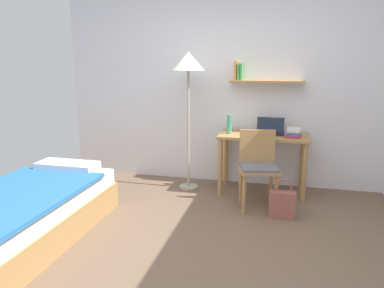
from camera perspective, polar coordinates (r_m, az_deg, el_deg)
name	(u,v)px	position (r m, az deg, el deg)	size (l,w,h in m)	color
ground_plane	(189,254)	(3.26, -0.40, -16.83)	(5.28, 5.28, 0.00)	brown
wall_back	(227,86)	(4.83, 5.55, 9.11)	(4.40, 0.27, 2.60)	white
bed	(20,218)	(3.67, -25.42, -10.46)	(0.96, 2.07, 0.54)	#B2844C
desk	(263,145)	(4.57, 11.09, -0.23)	(1.08, 0.55, 0.74)	#B2844C
desk_chair	(258,165)	(4.11, 10.36, -3.22)	(0.49, 0.47, 0.86)	#B2844C
standing_lamp	(188,69)	(4.50, -0.60, 11.74)	(0.40, 0.40, 1.73)	#B2A893
laptop	(270,130)	(4.60, 12.19, 2.21)	(0.34, 0.21, 0.19)	black
water_bottle	(229,124)	(4.53, 5.86, 3.13)	(0.07, 0.07, 0.23)	#42A87F
book_stack	(293,133)	(4.48, 15.59, 1.73)	(0.20, 0.27, 0.10)	#D13D38
handbag	(282,204)	(3.97, 13.98, -9.09)	(0.27, 0.11, 0.43)	#99564C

